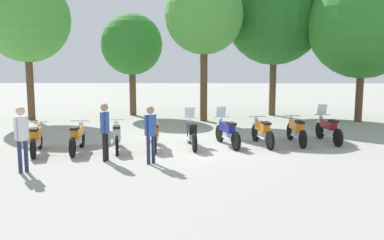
{
  "coord_description": "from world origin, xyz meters",
  "views": [
    {
      "loc": [
        0.26,
        -14.56,
        3.09
      ],
      "look_at": [
        0.0,
        0.5,
        0.9
      ],
      "focal_mm": 39.28,
      "sensor_mm": 36.0,
      "label": 1
    }
  ],
  "objects_px": {
    "motorcycle_7": "(296,130)",
    "person_2": "(105,127)",
    "motorcycle_8": "(328,129)",
    "person_1": "(22,134)",
    "motorcycle_6": "(262,131)",
    "motorcycle_0": "(36,138)",
    "motorcycle_4": "(192,132)",
    "motorcycle_2": "(117,136)",
    "tree_0": "(26,19)",
    "tree_3": "(275,15)",
    "tree_1": "(132,45)",
    "motorcycle_5": "(227,131)",
    "person_0": "(151,130)",
    "tree_2": "(204,15)",
    "tree_4": "(363,24)",
    "motorcycle_3": "(155,134)",
    "motorcycle_1": "(77,137)"
  },
  "relations": [
    {
      "from": "person_2",
      "to": "motorcycle_2",
      "type": "bearing_deg",
      "value": 101.22
    },
    {
      "from": "motorcycle_3",
      "to": "motorcycle_4",
      "type": "relative_size",
      "value": 1.0
    },
    {
      "from": "motorcycle_2",
      "to": "tree_0",
      "type": "xyz_separation_m",
      "value": [
        -5.79,
        7.17,
        4.55
      ]
    },
    {
      "from": "person_0",
      "to": "tree_0",
      "type": "height_order",
      "value": "tree_0"
    },
    {
      "from": "person_0",
      "to": "motorcycle_1",
      "type": "bearing_deg",
      "value": -158.77
    },
    {
      "from": "motorcycle_2",
      "to": "person_1",
      "type": "height_order",
      "value": "person_1"
    },
    {
      "from": "motorcycle_2",
      "to": "tree_1",
      "type": "xyz_separation_m",
      "value": [
        -0.86,
        9.07,
        3.37
      ]
    },
    {
      "from": "motorcycle_7",
      "to": "motorcycle_8",
      "type": "relative_size",
      "value": 1.0
    },
    {
      "from": "motorcycle_4",
      "to": "motorcycle_8",
      "type": "height_order",
      "value": "same"
    },
    {
      "from": "motorcycle_5",
      "to": "tree_2",
      "type": "relative_size",
      "value": 0.29
    },
    {
      "from": "motorcycle_5",
      "to": "tree_0",
      "type": "distance_m",
      "value": 12.38
    },
    {
      "from": "person_0",
      "to": "tree_2",
      "type": "relative_size",
      "value": 0.24
    },
    {
      "from": "motorcycle_6",
      "to": "motorcycle_7",
      "type": "bearing_deg",
      "value": -89.95
    },
    {
      "from": "motorcycle_7",
      "to": "motorcycle_4",
      "type": "bearing_deg",
      "value": 94.91
    },
    {
      "from": "motorcycle_1",
      "to": "tree_4",
      "type": "height_order",
      "value": "tree_4"
    },
    {
      "from": "person_1",
      "to": "motorcycle_8",
      "type": "bearing_deg",
      "value": 70.88
    },
    {
      "from": "motorcycle_0",
      "to": "person_0",
      "type": "height_order",
      "value": "person_0"
    },
    {
      "from": "motorcycle_6",
      "to": "tree_1",
      "type": "relative_size",
      "value": 0.39
    },
    {
      "from": "motorcycle_0",
      "to": "motorcycle_8",
      "type": "relative_size",
      "value": 0.99
    },
    {
      "from": "motorcycle_7",
      "to": "person_2",
      "type": "height_order",
      "value": "person_2"
    },
    {
      "from": "motorcycle_4",
      "to": "motorcycle_7",
      "type": "relative_size",
      "value": 1.0
    },
    {
      "from": "motorcycle_0",
      "to": "motorcycle_2",
      "type": "relative_size",
      "value": 0.99
    },
    {
      "from": "tree_3",
      "to": "person_1",
      "type": "bearing_deg",
      "value": -126.37
    },
    {
      "from": "motorcycle_2",
      "to": "motorcycle_7",
      "type": "height_order",
      "value": "same"
    },
    {
      "from": "tree_2",
      "to": "tree_3",
      "type": "relative_size",
      "value": 0.89
    },
    {
      "from": "motorcycle_8",
      "to": "person_1",
      "type": "bearing_deg",
      "value": 107.05
    },
    {
      "from": "motorcycle_6",
      "to": "person_2",
      "type": "relative_size",
      "value": 1.22
    },
    {
      "from": "tree_0",
      "to": "tree_4",
      "type": "relative_size",
      "value": 0.97
    },
    {
      "from": "motorcycle_3",
      "to": "motorcycle_6",
      "type": "relative_size",
      "value": 1.01
    },
    {
      "from": "motorcycle_2",
      "to": "tree_3",
      "type": "distance_m",
      "value": 12.45
    },
    {
      "from": "person_1",
      "to": "tree_3",
      "type": "xyz_separation_m",
      "value": [
        8.88,
        12.05,
        4.33
      ]
    },
    {
      "from": "motorcycle_5",
      "to": "tree_2",
      "type": "distance_m",
      "value": 7.78
    },
    {
      "from": "motorcycle_5",
      "to": "tree_3",
      "type": "height_order",
      "value": "tree_3"
    },
    {
      "from": "motorcycle_0",
      "to": "motorcycle_4",
      "type": "height_order",
      "value": "motorcycle_4"
    },
    {
      "from": "person_0",
      "to": "person_1",
      "type": "height_order",
      "value": "person_1"
    },
    {
      "from": "motorcycle_3",
      "to": "tree_3",
      "type": "bearing_deg",
      "value": -38.04
    },
    {
      "from": "motorcycle_3",
      "to": "person_0",
      "type": "bearing_deg",
      "value": 177.11
    },
    {
      "from": "motorcycle_0",
      "to": "motorcycle_4",
      "type": "xyz_separation_m",
      "value": [
        5.1,
        1.12,
        0.01
      ]
    },
    {
      "from": "motorcycle_7",
      "to": "tree_1",
      "type": "height_order",
      "value": "tree_1"
    },
    {
      "from": "person_2",
      "to": "tree_4",
      "type": "bearing_deg",
      "value": 50.31
    },
    {
      "from": "motorcycle_6",
      "to": "tree_3",
      "type": "relative_size",
      "value": 0.27
    },
    {
      "from": "motorcycle_6",
      "to": "person_1",
      "type": "xyz_separation_m",
      "value": [
        -7.11,
        -3.85,
        0.58
      ]
    },
    {
      "from": "motorcycle_4",
      "to": "person_0",
      "type": "xyz_separation_m",
      "value": [
        -1.17,
        -2.45,
        0.5
      ]
    },
    {
      "from": "motorcycle_7",
      "to": "person_2",
      "type": "xyz_separation_m",
      "value": [
        -6.41,
        -2.76,
        0.55
      ]
    },
    {
      "from": "tree_2",
      "to": "person_0",
      "type": "bearing_deg",
      "value": -100.65
    },
    {
      "from": "motorcycle_2",
      "to": "tree_3",
      "type": "bearing_deg",
      "value": -48.16
    },
    {
      "from": "tree_0",
      "to": "tree_4",
      "type": "xyz_separation_m",
      "value": [
        16.53,
        -0.39,
        -0.27
      ]
    },
    {
      "from": "motorcycle_6",
      "to": "person_0",
      "type": "height_order",
      "value": "person_0"
    },
    {
      "from": "motorcycle_8",
      "to": "person_2",
      "type": "relative_size",
      "value": 1.23
    },
    {
      "from": "tree_0",
      "to": "tree_1",
      "type": "distance_m",
      "value": 5.41
    }
  ]
}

